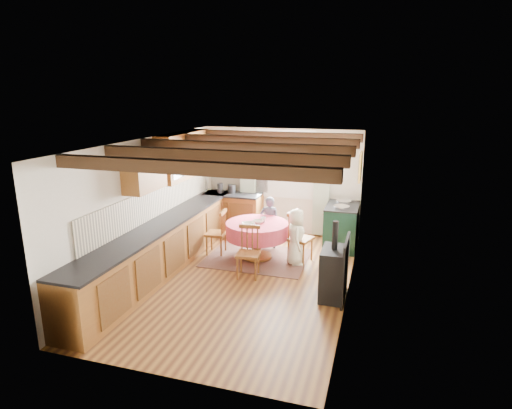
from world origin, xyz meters
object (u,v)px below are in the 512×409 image
(dining_table, at_px, (257,241))
(aga_range, at_px, (341,226))
(chair_left, at_px, (216,232))
(cup, at_px, (263,220))
(chair_near, at_px, (248,252))
(chair_right, at_px, (300,237))
(cast_iron_stove, at_px, (334,260))
(child_far, at_px, (269,222))
(child_right, at_px, (296,237))

(dining_table, xyz_separation_m, aga_range, (1.51, 1.11, 0.10))
(dining_table, bearing_deg, chair_left, 178.67)
(cup, bearing_deg, chair_near, -90.42)
(chair_right, xyz_separation_m, cast_iron_stove, (0.78, -1.32, 0.14))
(chair_left, relative_size, cast_iron_stove, 0.72)
(aga_range, bearing_deg, chair_left, -155.47)
(aga_range, bearing_deg, child_far, -162.04)
(cup, bearing_deg, dining_table, -144.89)
(child_far, distance_m, child_right, 0.99)
(aga_range, bearing_deg, dining_table, -143.78)
(cast_iron_stove, bearing_deg, cup, 139.34)
(cast_iron_stove, bearing_deg, aga_range, 92.70)
(chair_right, relative_size, cast_iron_stove, 0.78)
(aga_range, height_order, cup, aga_range)
(cast_iron_stove, relative_size, child_right, 1.18)
(chair_right, height_order, aga_range, chair_right)
(chair_left, distance_m, child_far, 1.14)
(chair_right, xyz_separation_m, child_far, (-0.76, 0.55, 0.06))
(cast_iron_stove, xyz_separation_m, cup, (-1.52, 1.30, 0.15))
(chair_near, height_order, chair_left, chair_near)
(chair_near, relative_size, cup, 8.47)
(aga_range, xyz_separation_m, cup, (-1.41, -1.03, 0.32))
(chair_left, distance_m, child_right, 1.65)
(chair_left, xyz_separation_m, aga_range, (2.38, 1.09, 0.01))
(child_far, relative_size, cup, 10.19)
(child_far, bearing_deg, dining_table, 76.86)
(child_far, bearing_deg, chair_near, 84.45)
(aga_range, xyz_separation_m, cast_iron_stove, (0.11, -2.33, 0.17))
(dining_table, distance_m, cast_iron_stove, 2.05)
(cast_iron_stove, height_order, cup, cast_iron_stove)
(dining_table, xyz_separation_m, cast_iron_stove, (1.62, -1.23, 0.27))
(chair_left, bearing_deg, dining_table, 84.05)
(child_far, height_order, cup, child_far)
(dining_table, xyz_separation_m, cup, (0.10, 0.07, 0.42))
(cup, bearing_deg, cast_iron_stove, -40.66)
(cast_iron_stove, height_order, child_right, cast_iron_stove)
(dining_table, distance_m, child_far, 0.67)
(dining_table, relative_size, child_right, 1.13)
(cast_iron_stove, relative_size, cup, 11.68)
(cup, bearing_deg, chair_left, -176.92)
(cast_iron_stove, bearing_deg, child_right, 125.50)
(chair_right, distance_m, cup, 0.79)
(aga_range, height_order, cast_iron_stove, cast_iron_stove)
(chair_near, bearing_deg, cup, 82.94)
(cast_iron_stove, bearing_deg, chair_near, 166.88)
(cup, bearing_deg, aga_range, 36.30)
(dining_table, relative_size, chair_near, 1.32)
(dining_table, relative_size, aga_range, 1.20)
(dining_table, bearing_deg, chair_right, 6.36)
(chair_near, distance_m, chair_right, 1.22)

